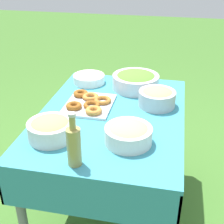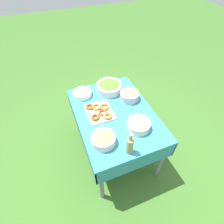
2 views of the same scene
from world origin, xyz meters
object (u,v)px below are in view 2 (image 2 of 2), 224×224
Objects in this scene: fruit_bowl at (103,139)px; donut_platter at (99,111)px; plate_stack at (82,94)px; salad_bowl at (109,87)px; olive_oil_bottle at (130,145)px; bread_bowl at (129,95)px; pasta_bowl at (139,124)px.

donut_platter is at bearing 166.44° from fruit_bowl.
salad_bowl is at bearing 84.81° from plate_stack.
donut_platter is at bearing -36.63° from salad_bowl.
fruit_bowl reaches higher than donut_platter.
olive_oil_bottle is at bearing 11.64° from plate_stack.
olive_oil_bottle is (0.92, -0.15, 0.04)m from salad_bowl.
salad_bowl is 0.42m from donut_platter.
fruit_bowl is (0.49, -0.51, -0.00)m from bread_bowl.
pasta_bowl is 0.91× the size of olive_oil_bottle.
olive_oil_bottle reaches higher than bread_bowl.
plate_stack is (-0.73, -0.41, -0.03)m from pasta_bowl.
salad_bowl is 0.81m from fruit_bowl.
fruit_bowl is at bearing 0.39° from plate_stack.
pasta_bowl is 0.46m from bread_bowl.
salad_bowl reaches higher than plate_stack.
donut_platter is at bearing -139.41° from pasta_bowl.
donut_platter is 1.53× the size of bread_bowl.
bread_bowl is (-0.09, 0.42, 0.04)m from donut_platter.
fruit_bowl is at bearing -13.56° from donut_platter.
fruit_bowl is (0.77, 0.01, 0.03)m from plate_stack.
salad_bowl is 1.37× the size of fruit_bowl.
salad_bowl is 1.22× the size of olive_oil_bottle.
salad_bowl is 0.30m from bread_bowl.
donut_platter is at bearing -170.83° from olive_oil_bottle.
pasta_bowl is 0.41m from fruit_bowl.
olive_oil_bottle is at bearing -43.33° from pasta_bowl.
pasta_bowl is 1.06× the size of bread_bowl.
pasta_bowl is 1.02× the size of fruit_bowl.
salad_bowl is 1.42× the size of plate_stack.
salad_bowl is 0.70m from pasta_bowl.
pasta_bowl is 0.69× the size of donut_platter.
pasta_bowl is at bearing 40.59° from donut_platter.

